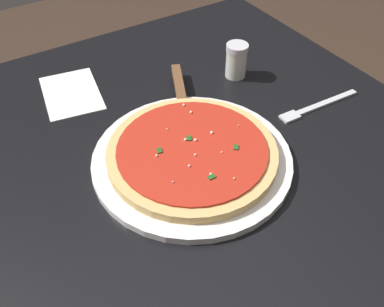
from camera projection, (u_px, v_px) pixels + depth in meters
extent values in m
cube|color=black|center=(225.00, 125.00, 1.42)|extent=(0.06, 0.06, 0.73)
cube|color=black|center=(13.00, 213.00, 1.16)|extent=(0.06, 0.06, 0.73)
cube|color=black|center=(208.00, 150.00, 0.78)|extent=(0.95, 0.84, 0.03)
cylinder|color=white|center=(192.00, 159.00, 0.74)|extent=(0.34, 0.34, 0.01)
cylinder|color=#DBB26B|center=(192.00, 153.00, 0.73)|extent=(0.29, 0.29, 0.02)
cylinder|color=red|center=(192.00, 149.00, 0.72)|extent=(0.25, 0.25, 0.00)
sphere|color=#EFEACC|center=(192.00, 112.00, 0.78)|extent=(0.01, 0.01, 0.01)
sphere|color=#EFEACC|center=(234.00, 178.00, 0.66)|extent=(0.00, 0.00, 0.00)
sphere|color=#EFEACC|center=(189.00, 166.00, 0.68)|extent=(0.00, 0.00, 0.00)
sphere|color=#EFEACC|center=(211.00, 133.00, 0.74)|extent=(0.01, 0.01, 0.01)
sphere|color=#EFEACC|center=(157.00, 156.00, 0.70)|extent=(0.00, 0.00, 0.00)
sphere|color=#EFEACC|center=(211.00, 174.00, 0.67)|extent=(0.00, 0.00, 0.00)
sphere|color=#EFEACC|center=(222.00, 152.00, 0.71)|extent=(0.00, 0.00, 0.00)
sphere|color=#EFEACC|center=(195.00, 155.00, 0.70)|extent=(0.00, 0.00, 0.00)
sphere|color=#EFEACC|center=(239.00, 125.00, 0.76)|extent=(0.00, 0.00, 0.00)
sphere|color=#EFEACC|center=(185.00, 139.00, 0.73)|extent=(0.01, 0.01, 0.01)
sphere|color=#EFEACC|center=(184.00, 105.00, 0.80)|extent=(0.00, 0.00, 0.00)
sphere|color=#EFEACC|center=(167.00, 129.00, 0.75)|extent=(0.00, 0.00, 0.00)
sphere|color=#EFEACC|center=(195.00, 140.00, 0.73)|extent=(0.01, 0.01, 0.01)
sphere|color=#EFEACC|center=(173.00, 182.00, 0.66)|extent=(0.00, 0.00, 0.00)
cube|color=#23561E|center=(189.00, 138.00, 0.73)|extent=(0.01, 0.01, 0.00)
cube|color=#23561E|center=(212.00, 177.00, 0.67)|extent=(0.01, 0.01, 0.00)
cube|color=#23561E|center=(236.00, 147.00, 0.72)|extent=(0.01, 0.01, 0.00)
cube|color=#23561E|center=(161.00, 152.00, 0.71)|extent=(0.01, 0.01, 0.00)
cube|color=silver|center=(185.00, 121.00, 0.80)|extent=(0.11, 0.10, 0.00)
cube|color=brown|center=(179.00, 85.00, 0.87)|extent=(0.13, 0.07, 0.01)
cube|color=white|center=(71.00, 93.00, 0.88)|extent=(0.17, 0.13, 0.00)
cube|color=silver|center=(327.00, 102.00, 0.86)|extent=(0.02, 0.15, 0.00)
cube|color=silver|center=(290.00, 117.00, 0.83)|extent=(0.03, 0.04, 0.00)
cylinder|color=silver|center=(236.00, 63.00, 0.91)|extent=(0.04, 0.04, 0.06)
cylinder|color=silver|center=(237.00, 48.00, 0.89)|extent=(0.05, 0.05, 0.01)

